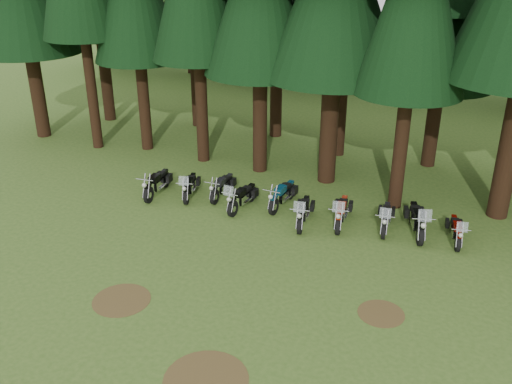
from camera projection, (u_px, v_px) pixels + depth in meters
ground at (237, 288)px, 18.16m from camera, size 120.00×120.00×0.00m
decid_2 at (251, 15)px, 40.53m from camera, size 6.72×6.53×8.40m
decid_3 at (330, 25)px, 38.95m from camera, size 6.12×5.95×7.65m
decid_4 at (426, 30)px, 37.73m from camera, size 5.93×5.76×7.41m
dirt_patch_0 at (122, 300)px, 17.57m from camera, size 1.80×1.80×0.01m
dirt_patch_1 at (381, 313)px, 16.95m from camera, size 1.40×1.40×0.01m
dirt_patch_2 at (206, 379)px, 14.46m from camera, size 2.20×2.20×0.01m
motorcycle_0 at (157, 184)px, 24.43m from camera, size 0.46×2.38×0.97m
motorcycle_1 at (190, 187)px, 24.24m from camera, size 0.92×2.16×1.38m
motorcycle_2 at (222, 187)px, 24.24m from camera, size 0.32×2.16×0.88m
motorcycle_3 at (242, 198)px, 23.17m from camera, size 0.49×2.29×1.44m
motorcycle_4 at (282, 196)px, 23.37m from camera, size 0.38×2.34×0.95m
motorcycle_5 at (303, 213)px, 21.95m from camera, size 0.70×2.32×1.46m
motorcycle_6 at (341, 213)px, 21.89m from camera, size 0.63×2.40×1.50m
motorcycle_7 at (385, 218)px, 21.56m from camera, size 0.57×2.21×1.38m
motorcycle_8 at (417, 221)px, 21.22m from camera, size 1.06×2.48×1.59m
motorcycle_9 at (456, 231)px, 20.71m from camera, size 0.70×2.04×1.29m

